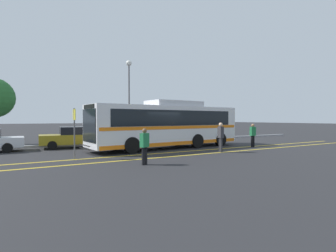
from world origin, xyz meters
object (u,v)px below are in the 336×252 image
at_px(transit_bus, 168,124).
at_px(street_lamp, 129,84).
at_px(pedestrian_2, 221,135).
at_px(bus_stop_sign, 74,127).
at_px(parked_car_1, 72,137).
at_px(pedestrian_1, 253,134).
at_px(pedestrian_0, 145,144).

relative_size(transit_bus, street_lamp, 1.59).
xyz_separation_m(pedestrian_2, bus_stop_sign, (-8.43, 1.58, 0.59)).
distance_m(parked_car_1, pedestrian_2, 10.54).
bearing_deg(pedestrian_1, pedestrian_2, -161.93).
height_order(pedestrian_1, pedestrian_2, pedestrian_2).
bearing_deg(street_lamp, pedestrian_1, -55.29).
distance_m(pedestrian_1, bus_stop_sign, 12.54).
xyz_separation_m(bus_stop_sign, street_lamp, (6.32, 8.50, 3.64)).
bearing_deg(parked_car_1, pedestrian_2, -130.54).
xyz_separation_m(pedestrian_2, street_lamp, (-2.11, 10.08, 4.24)).
relative_size(pedestrian_0, pedestrian_1, 0.96).
distance_m(parked_car_1, bus_stop_sign, 5.89).
height_order(pedestrian_2, street_lamp, street_lamp).
bearing_deg(pedestrian_2, pedestrian_0, 117.86).
height_order(transit_bus, pedestrian_1, transit_bus).
bearing_deg(parked_car_1, bus_stop_sign, 175.05).
distance_m(parked_car_1, street_lamp, 7.62).
bearing_deg(pedestrian_1, pedestrian_0, -161.73).
xyz_separation_m(parked_car_1, pedestrian_2, (7.57, -7.33, 0.31)).
relative_size(parked_car_1, pedestrian_2, 2.39).
xyz_separation_m(pedestrian_0, bus_stop_sign, (-2.45, 3.28, 0.72)).
distance_m(transit_bus, parked_car_1, 7.02).
xyz_separation_m(parked_car_1, street_lamp, (5.46, 2.74, 4.55)).
xyz_separation_m(parked_car_1, bus_stop_sign, (-0.86, -5.76, 0.90)).
bearing_deg(pedestrian_0, street_lamp, -133.26).
xyz_separation_m(transit_bus, parked_car_1, (-5.88, 3.71, -0.95)).
distance_m(pedestrian_2, bus_stop_sign, 8.60).
height_order(pedestrian_0, bus_stop_sign, bus_stop_sign).
relative_size(pedestrian_0, bus_stop_sign, 0.63).
bearing_deg(transit_bus, pedestrian_1, -118.77).
bearing_deg(pedestrian_1, bus_stop_sign, -179.50).
xyz_separation_m(pedestrian_1, street_lamp, (-6.19, 8.94, 4.32)).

